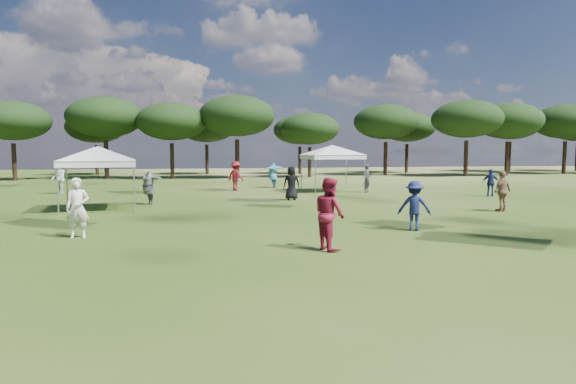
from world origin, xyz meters
name	(u,v)px	position (x,y,z in m)	size (l,w,h in m)	color
tree_line	(225,121)	(2.39, 47.41, 5.42)	(108.78, 17.63, 7.77)	black
tent_left	(98,149)	(-4.88, 21.47, 2.57)	(6.04, 6.04, 3.00)	gray
tent_right	(332,147)	(7.46, 28.26, 2.74)	(6.51, 6.51, 3.16)	gray
festival_crowd	(192,186)	(-0.98, 23.18, 0.86)	(29.75, 22.14, 1.88)	#4D4C51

